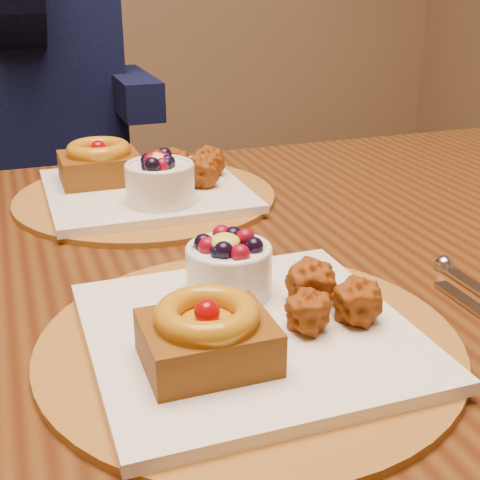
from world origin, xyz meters
The scene contains 5 objects.
dining_table centered at (0.06, -0.13, 0.68)m, with size 1.60×0.90×0.76m.
place_setting_near centered at (0.06, -0.35, 0.78)m, with size 0.38×0.38×0.08m.
place_setting_far centered at (0.06, 0.08, 0.78)m, with size 0.38×0.38×0.09m.
chair_far centered at (-0.15, 0.81, 0.51)m, with size 0.56×0.56×0.91m.
diner centered at (-0.07, 0.80, 0.94)m, with size 0.54×0.51×0.88m.
Camera 1 is at (-0.12, -0.84, 1.07)m, focal length 50.00 mm.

